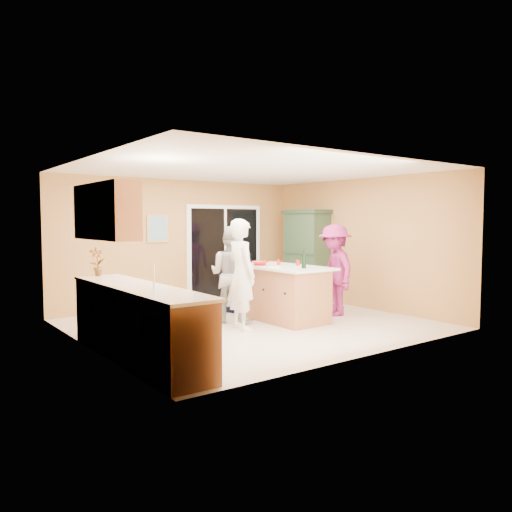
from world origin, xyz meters
TOP-DOWN VIEW (x-y plane):
  - floor at (0.00, 0.00)m, footprint 5.50×5.50m
  - ceiling at (0.00, 0.00)m, footprint 5.50×5.00m
  - wall_back at (0.00, 2.50)m, footprint 5.50×0.10m
  - wall_front at (0.00, -2.50)m, footprint 5.50×0.10m
  - wall_left at (-2.75, 0.00)m, footprint 0.10×5.00m
  - wall_right at (2.75, 0.00)m, footprint 0.10×5.00m
  - left_cabinet_run at (-2.45, -1.05)m, footprint 0.65×3.05m
  - upper_cabinets at (-2.58, -0.20)m, footprint 0.35×1.60m
  - sliding_door at (1.05, 2.46)m, footprint 1.90×0.07m
  - framed_picture at (-0.55, 2.48)m, footprint 0.46×0.04m
  - kitchen_island at (0.64, -0.02)m, footprint 1.00×1.83m
  - green_hutch at (2.49, 1.38)m, footprint 0.57×1.09m
  - woman_white at (-0.38, -0.22)m, footprint 0.50×0.70m
  - woman_grey at (-0.18, 0.37)m, footprint 0.94×1.01m
  - woman_navy at (0.44, 1.12)m, footprint 1.02×0.57m
  - woman_magenta at (1.71, -0.24)m, footprint 0.94×1.24m
  - serving_bowl at (0.40, 0.32)m, footprint 0.37×0.37m
  - tulip_vase at (-2.45, 0.52)m, footprint 0.24×0.17m
  - tumbler_near at (0.90, -0.14)m, footprint 0.08×0.08m
  - tumbler_far at (0.69, 0.14)m, footprint 0.07×0.07m
  - wine_bottle at (0.63, -0.59)m, footprint 0.07×0.07m
  - white_plate at (0.35, -0.13)m, footprint 0.24×0.24m

SIDE VIEW (x-z plane):
  - floor at x=0.00m, z-range 0.00..0.00m
  - kitchen_island at x=0.64m, z-range -0.03..0.93m
  - left_cabinet_run at x=-2.45m, z-range -0.16..1.08m
  - woman_navy at x=0.44m, z-range 0.00..1.64m
  - woman_grey at x=-0.18m, z-range 0.00..1.66m
  - woman_magenta at x=1.71m, z-range 0.00..1.69m
  - woman_white at x=-0.38m, z-range 0.00..1.78m
  - white_plate at x=0.35m, z-range 0.96..0.98m
  - green_hutch at x=2.49m, z-range -0.03..1.97m
  - serving_bowl at x=0.40m, z-range 0.96..1.03m
  - tumbler_far at x=0.69m, z-range 0.96..1.06m
  - tumbler_near at x=0.90m, z-range 0.96..1.06m
  - sliding_door at x=1.05m, z-range 0.00..2.10m
  - wine_bottle at x=0.63m, z-range 0.93..1.25m
  - tulip_vase at x=-2.45m, z-range 0.94..1.37m
  - wall_back at x=0.00m, z-range 0.00..2.60m
  - wall_front at x=0.00m, z-range 0.00..2.60m
  - wall_left at x=-2.75m, z-range 0.00..2.60m
  - wall_right at x=2.75m, z-range 0.00..2.60m
  - framed_picture at x=-0.55m, z-range 1.32..1.88m
  - upper_cabinets at x=-2.58m, z-range 1.50..2.25m
  - ceiling at x=0.00m, z-range 2.55..2.65m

